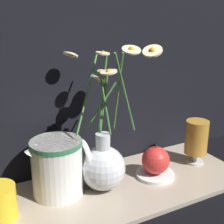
{
  "coord_description": "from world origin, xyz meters",
  "views": [
    {
      "loc": [
        -0.36,
        -0.66,
        0.48
      ],
      "look_at": [
        -0.01,
        0.0,
        0.23
      ],
      "focal_mm": 50.0,
      "sensor_mm": 36.0,
      "label": 1
    }
  ],
  "objects_px": {
    "vase_with_flowers": "(104,162)",
    "tea_glass": "(196,138)",
    "orange_fruit": "(156,160)",
    "ceramic_pitcher": "(58,165)"
  },
  "relations": [
    {
      "from": "vase_with_flowers",
      "to": "tea_glass",
      "type": "bearing_deg",
      "value": -0.18
    },
    {
      "from": "orange_fruit",
      "to": "tea_glass",
      "type": "bearing_deg",
      "value": 4.51
    },
    {
      "from": "ceramic_pitcher",
      "to": "orange_fruit",
      "type": "relative_size",
      "value": 1.82
    },
    {
      "from": "tea_glass",
      "to": "ceramic_pitcher",
      "type": "bearing_deg",
      "value": 175.39
    },
    {
      "from": "tea_glass",
      "to": "orange_fruit",
      "type": "relative_size",
      "value": 1.57
    },
    {
      "from": "vase_with_flowers",
      "to": "ceramic_pitcher",
      "type": "bearing_deg",
      "value": 163.3
    },
    {
      "from": "vase_with_flowers",
      "to": "orange_fruit",
      "type": "relative_size",
      "value": 4.38
    },
    {
      "from": "vase_with_flowers",
      "to": "ceramic_pitcher",
      "type": "distance_m",
      "value": 0.12
    },
    {
      "from": "vase_with_flowers",
      "to": "ceramic_pitcher",
      "type": "xyz_separation_m",
      "value": [
        -0.11,
        0.03,
        0.0
      ]
    },
    {
      "from": "ceramic_pitcher",
      "to": "orange_fruit",
      "type": "xyz_separation_m",
      "value": [
        0.28,
        -0.05,
        -0.03
      ]
    }
  ]
}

